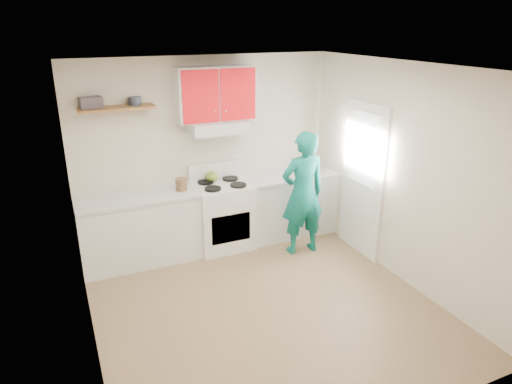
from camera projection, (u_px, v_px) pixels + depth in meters
name	position (u px, v px, depth m)	size (l,w,h in m)	color
floor	(264.00, 305.00, 5.21)	(3.80, 3.80, 0.00)	brown
ceiling	(265.00, 67.00, 4.31)	(3.60, 3.80, 0.04)	white
back_wall	(206.00, 153.00, 6.39)	(3.60, 0.04, 2.60)	beige
front_wall	(383.00, 289.00, 3.13)	(3.60, 0.04, 2.60)	beige
left_wall	(80.00, 227.00, 4.07)	(0.04, 3.80, 2.60)	beige
right_wall	(403.00, 175.00, 5.45)	(0.04, 3.80, 2.60)	beige
door	(363.00, 180.00, 6.13)	(0.05, 0.85, 2.05)	white
door_glass	(364.00, 149.00, 5.98)	(0.01, 0.55, 0.95)	white
counter_left	(140.00, 230.00, 6.03)	(1.52, 0.60, 0.90)	silver
counter_right	(288.00, 204.00, 6.86)	(1.32, 0.60, 0.90)	silver
stove	(223.00, 216.00, 6.44)	(0.76, 0.65, 0.92)	white
range_hood	(218.00, 127.00, 6.10)	(0.76, 0.44, 0.15)	silver
upper_cabinets	(215.00, 94.00, 6.00)	(1.02, 0.33, 0.70)	red
shelf	(117.00, 108.00, 5.57)	(0.90, 0.30, 0.04)	brown
books	(91.00, 102.00, 5.45)	(0.25, 0.18, 0.13)	#453D41
tin	(135.00, 101.00, 5.66)	(0.16, 0.16, 0.10)	#333D4C
kettle	(212.00, 176.00, 6.37)	(0.17, 0.17, 0.15)	olive
crock	(181.00, 185.00, 6.04)	(0.15, 0.15, 0.18)	brown
cutting_board	(286.00, 175.00, 6.69)	(0.28, 0.20, 0.02)	olive
silicone_mat	(308.00, 174.00, 6.79)	(0.32, 0.26, 0.01)	red
person	(303.00, 193.00, 6.16)	(0.62, 0.41, 1.70)	#0B675B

